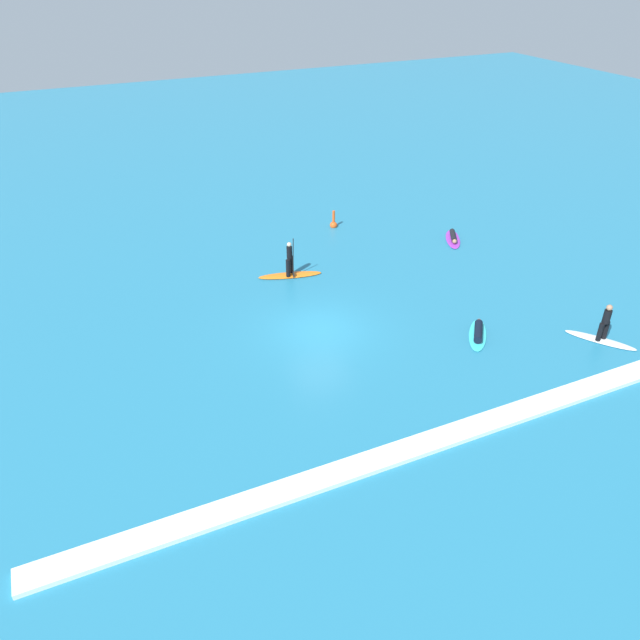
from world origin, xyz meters
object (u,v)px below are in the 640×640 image
Objects in this scene: surfer_on_orange_board at (290,269)px; marker_buoy at (334,224)px; surfer_on_teal_board at (478,333)px; surfer_on_white_board at (603,332)px; surfer_on_purple_board at (453,238)px.

surfer_on_orange_board is 6.72m from marker_buoy.
surfer_on_teal_board is (5.28, -8.52, -0.26)m from surfer_on_orange_board.
surfer_on_teal_board is 2.23× the size of marker_buoy.
marker_buoy is at bearing 40.83° from surfer_on_teal_board.
surfer_on_teal_board is at bearing -153.29° from surfer_on_white_board.
surfer_on_orange_board is at bearing 70.24° from surfer_on_teal_board.
surfer_on_purple_board is at bearing 15.64° from surfer_on_orange_board.
surfer_on_teal_board is 0.93× the size of surfer_on_white_board.
surfer_on_white_board is (9.76, -11.02, 0.06)m from surfer_on_orange_board.
surfer_on_orange_board reaches higher than surfer_on_white_board.
marker_buoy is (-5.40, 4.51, 0.07)m from surfer_on_purple_board.
surfer_on_purple_board is 7.03m from marker_buoy.
surfer_on_purple_board is 0.98× the size of surfer_on_white_board.
surfer_on_white_board is at bearing -34.30° from surfer_on_orange_board.
surfer_on_white_board reaches higher than surfer_on_teal_board.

